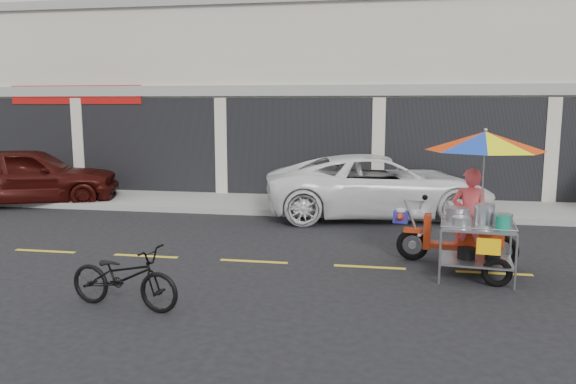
% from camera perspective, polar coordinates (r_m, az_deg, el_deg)
% --- Properties ---
extents(ground, '(90.00, 90.00, 0.00)m').
position_cam_1_polar(ground, '(9.62, 8.28, -7.57)').
color(ground, black).
extents(sidewalk, '(45.00, 3.00, 0.15)m').
position_cam_1_polar(sidewalk, '(14.96, 8.95, -1.37)').
color(sidewalk, gray).
rests_on(sidewalk, ground).
extents(shophouse_block, '(36.00, 8.11, 10.40)m').
position_cam_1_polar(shophouse_block, '(20.04, 17.84, 12.83)').
color(shophouse_block, beige).
rests_on(shophouse_block, ground).
extents(centerline, '(42.00, 0.10, 0.01)m').
position_cam_1_polar(centerline, '(9.61, 8.28, -7.55)').
color(centerline, gold).
rests_on(centerline, ground).
extents(maroon_sedan, '(5.04, 3.48, 1.59)m').
position_cam_1_polar(maroon_sedan, '(16.80, -24.86, 1.52)').
color(maroon_sedan, black).
rests_on(maroon_sedan, ground).
extents(white_pickup, '(5.84, 3.58, 1.51)m').
position_cam_1_polar(white_pickup, '(13.80, 9.16, 0.63)').
color(white_pickup, white).
rests_on(white_pickup, ground).
extents(near_bicycle, '(1.71, 0.83, 0.86)m').
position_cam_1_polar(near_bicycle, '(7.89, -16.32, -8.27)').
color(near_bicycle, black).
rests_on(near_bicycle, ground).
extents(food_vendor_rig, '(2.34, 2.05, 2.36)m').
position_cam_1_polar(food_vendor_rig, '(9.43, 18.63, 0.92)').
color(food_vendor_rig, black).
rests_on(food_vendor_rig, ground).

